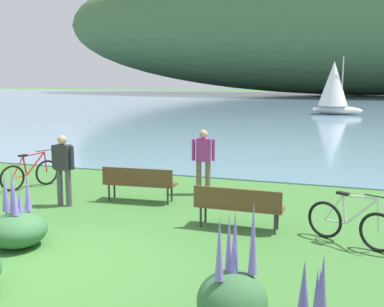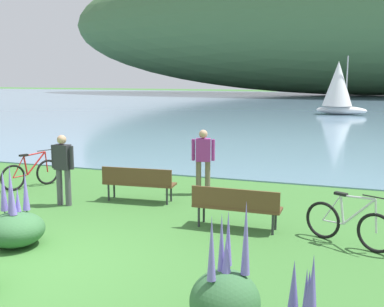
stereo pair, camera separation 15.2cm
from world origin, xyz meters
TOP-DOWN VIEW (x-y plane):
  - ground_plane at (0.00, 0.00)m, footprint 200.00×200.00m
  - bay_water at (0.00, 47.30)m, footprint 180.00×80.00m
  - distant_hillside at (5.58, 74.04)m, footprint 103.52×28.00m
  - park_bench_near_camera at (2.44, 2.86)m, footprint 1.80×0.48m
  - park_bench_further_along at (-0.36, 4.12)m, footprint 1.83×0.63m
  - bicycle_leaning_near_bench at (4.61, 2.68)m, footprint 1.61×0.84m
  - bicycle_beside_path at (-3.86, 4.50)m, footprint 0.74×1.66m
  - person_at_shoreline at (0.91, 5.41)m, footprint 0.59×0.31m
  - person_on_the_grass at (-1.92, 3.26)m, footprint 0.61×0.22m
  - echium_bush_beside_closest at (3.25, -0.93)m, footprint 0.87×0.87m
  - echium_bush_far_cluster at (-1.16, 0.62)m, footprint 1.06×1.06m
  - sailboat_nearest_to_shore at (3.15, 33.22)m, footprint 4.03×2.60m

SIDE VIEW (x-z plane):
  - ground_plane at x=0.00m, z-range 0.00..0.00m
  - bay_water at x=0.00m, z-range 0.00..0.04m
  - echium_bush_far_cluster at x=-1.16m, z-range -0.38..1.11m
  - bicycle_leaning_near_bench at x=4.61m, z-range -0.11..0.90m
  - bicycle_beside_path at x=-3.86m, z-range -0.11..0.90m
  - echium_bush_beside_closest at x=3.25m, z-range -0.39..1.26m
  - park_bench_near_camera at x=2.44m, z-range 0.08..0.96m
  - park_bench_further_along at x=-0.36m, z-range 0.08..0.96m
  - person_at_shoreline at x=0.91m, z-range 0.12..1.83m
  - person_on_the_grass at x=-1.92m, z-range 0.12..1.83m
  - sailboat_nearest_to_shore at x=3.15m, z-range -0.10..4.51m
  - distant_hillside at x=5.58m, z-range 0.04..24.75m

